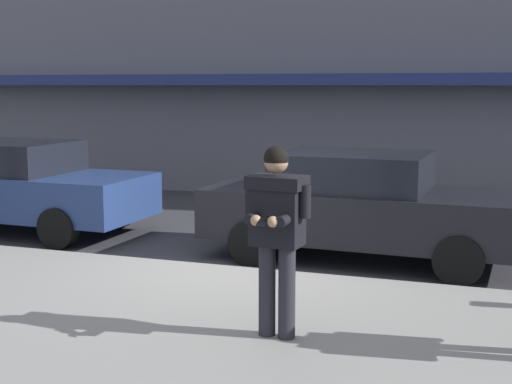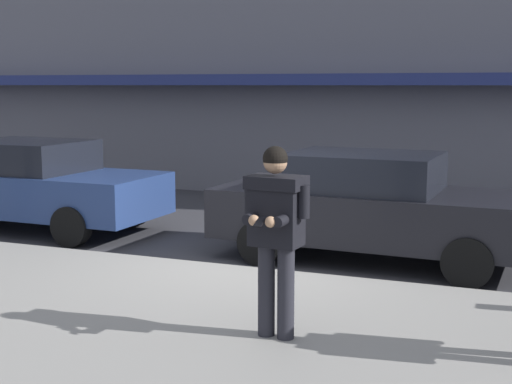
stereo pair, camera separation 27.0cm
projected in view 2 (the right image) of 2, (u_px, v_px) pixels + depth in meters
name	position (u px, v px, depth m)	size (l,w,h in m)	color
ground_plane	(250.00, 273.00, 9.53)	(80.00, 80.00, 0.00)	#333338
sidewalk	(235.00, 351.00, 6.54)	(32.00, 5.30, 0.14)	gray
curb_paint_line	(323.00, 279.00, 9.22)	(28.00, 0.12, 0.01)	silver
parked_sedan_near	(33.00, 184.00, 12.28)	(4.55, 2.02, 1.54)	navy
parked_sedan_mid	(372.00, 206.00, 10.07)	(4.57, 2.07, 1.54)	black
man_texting_on_phone	(276.00, 221.00, 6.54)	(0.65, 0.60, 1.81)	#23232B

